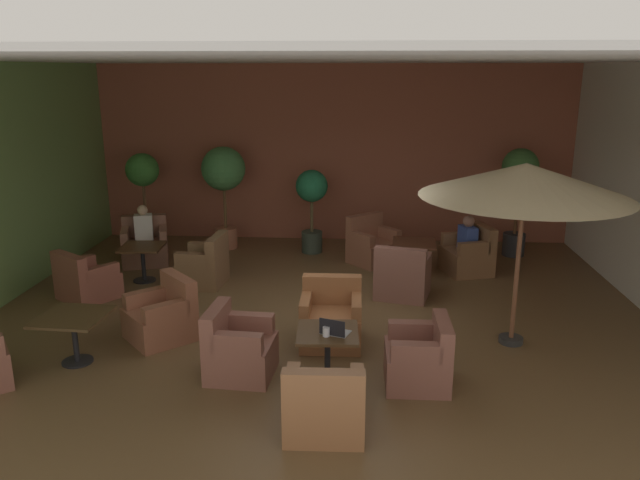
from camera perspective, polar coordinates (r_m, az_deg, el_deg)
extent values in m
cube|color=brown|center=(9.21, -0.19, -7.15)|extent=(9.94, 8.88, 0.02)
cube|color=#944E38|center=(13.00, 1.22, 7.95)|extent=(9.94, 0.08, 3.65)
cube|color=silver|center=(8.50, -0.22, 16.47)|extent=(9.94, 8.88, 0.06)
cylinder|color=black|center=(7.44, 0.69, -12.78)|extent=(0.37, 0.37, 0.02)
cylinder|color=black|center=(7.31, 0.69, -10.81)|extent=(0.07, 0.07, 0.59)
cube|color=#4E351E|center=(7.18, 0.70, -8.56)|extent=(0.74, 0.74, 0.03)
cube|color=brown|center=(7.53, -7.26, -10.76)|extent=(0.80, 0.80, 0.44)
cube|color=brown|center=(7.44, -9.56, -7.64)|extent=(0.22, 0.76, 0.41)
cube|color=brown|center=(7.64, -6.46, -7.58)|extent=(0.59, 0.20, 0.23)
cube|color=brown|center=(7.12, -7.65, -9.42)|extent=(0.59, 0.20, 0.23)
cube|color=#925C38|center=(6.45, 0.41, -15.64)|extent=(0.81, 0.75, 0.40)
cube|color=#925C38|center=(6.00, 0.32, -13.75)|extent=(0.80, 0.18, 0.40)
cube|color=#925C38|center=(6.35, -2.60, -13.07)|extent=(0.15, 0.57, 0.19)
cube|color=#925C38|center=(6.34, 3.47, -13.18)|extent=(0.15, 0.57, 0.19)
cube|color=brown|center=(7.38, 8.89, -11.46)|extent=(0.73, 0.77, 0.43)
cube|color=brown|center=(7.24, 11.26, -8.64)|extent=(0.17, 0.76, 0.36)
cube|color=brown|center=(6.96, 8.90, -10.23)|extent=(0.56, 0.16, 0.21)
cube|color=brown|center=(7.51, 8.48, -8.23)|extent=(0.56, 0.16, 0.21)
cube|color=#925833|center=(8.27, 1.02, -8.06)|extent=(0.81, 0.80, 0.46)
cube|color=#925833|center=(8.40, 1.12, -4.55)|extent=(0.80, 0.18, 0.39)
cube|color=#925833|center=(8.10, 3.39, -6.09)|extent=(0.14, 0.62, 0.20)
cube|color=#925833|center=(8.13, -1.34, -6.00)|extent=(0.14, 0.62, 0.20)
cylinder|color=black|center=(11.04, 8.55, -3.29)|extent=(0.43, 0.43, 0.02)
cylinder|color=black|center=(10.95, 8.61, -1.88)|extent=(0.07, 0.07, 0.59)
cube|color=#512C1B|center=(10.86, 8.68, -0.30)|extent=(0.79, 0.79, 0.03)
cube|color=brown|center=(10.02, 7.63, -3.92)|extent=(0.96, 0.92, 0.45)
cube|color=brown|center=(9.61, 7.41, -2.00)|extent=(0.82, 0.35, 0.43)
cube|color=brown|center=(10.01, 5.88, -1.83)|extent=(0.28, 0.60, 0.23)
cube|color=brown|center=(9.91, 9.64, -2.16)|extent=(0.28, 0.60, 0.23)
cube|color=brown|center=(11.38, 13.33, -1.89)|extent=(0.95, 0.99, 0.43)
cube|color=brown|center=(11.39, 14.77, 0.29)|extent=(0.39, 0.82, 0.43)
cube|color=brown|center=(10.98, 14.03, -0.77)|extent=(0.59, 0.29, 0.23)
cube|color=brown|center=(11.56, 12.51, 0.14)|extent=(0.59, 0.29, 0.23)
cube|color=brown|center=(11.66, 5.00, -1.12)|extent=(1.08, 1.07, 0.42)
cube|color=brown|center=(11.74, 4.13, 1.28)|extent=(0.71, 0.66, 0.47)
cube|color=brown|center=(11.77, 6.37, 0.61)|extent=(0.48, 0.51, 0.21)
cube|color=brown|center=(11.32, 3.93, 0.07)|extent=(0.48, 0.51, 0.21)
cylinder|color=black|center=(11.12, -15.88, -3.59)|extent=(0.38, 0.38, 0.02)
cylinder|color=black|center=(11.03, -15.99, -2.19)|extent=(0.07, 0.07, 0.59)
cube|color=#452B17|center=(10.94, -16.11, -0.62)|extent=(0.74, 0.74, 0.03)
cube|color=brown|center=(10.53, -20.56, -3.98)|extent=(1.08, 1.07, 0.41)
cube|color=brown|center=(10.28, -22.16, -2.28)|extent=(0.74, 0.59, 0.39)
cube|color=brown|center=(10.74, -21.45, -2.04)|extent=(0.43, 0.55, 0.18)
cube|color=brown|center=(10.19, -19.54, -2.78)|extent=(0.43, 0.55, 0.18)
cube|color=brown|center=(10.68, -10.84, -2.95)|extent=(0.79, 0.85, 0.41)
cube|color=brown|center=(10.46, -9.48, -0.79)|extent=(0.22, 0.81, 0.45)
cube|color=brown|center=(10.31, -11.72, -1.81)|extent=(0.58, 0.20, 0.23)
cube|color=brown|center=(10.89, -10.57, -0.82)|extent=(0.58, 0.20, 0.23)
cube|color=brown|center=(12.05, -15.80, -1.05)|extent=(1.02, 1.01, 0.45)
cube|color=brown|center=(12.24, -15.91, 1.29)|extent=(0.83, 0.41, 0.41)
cube|color=brown|center=(11.91, -14.28, 0.57)|extent=(0.31, 0.63, 0.23)
cube|color=brown|center=(11.94, -17.57, 0.36)|extent=(0.31, 0.63, 0.23)
cylinder|color=black|center=(8.43, -21.47, -10.38)|extent=(0.38, 0.38, 0.02)
cylinder|color=black|center=(8.31, -21.66, -8.61)|extent=(0.07, 0.07, 0.59)
cube|color=#48331C|center=(8.19, -21.88, -6.59)|extent=(0.83, 0.83, 0.03)
cube|color=#91553C|center=(8.68, -14.56, -7.56)|extent=(1.10, 1.10, 0.42)
cube|color=#91553C|center=(8.65, -12.91, -4.54)|extent=(0.66, 0.69, 0.43)
cube|color=#91553C|center=(8.29, -14.07, -6.36)|extent=(0.55, 0.53, 0.20)
cube|color=#91553C|center=(8.83, -15.80, -5.11)|extent=(0.55, 0.53, 0.20)
cylinder|color=#2D2D2D|center=(8.75, 17.21, -8.79)|extent=(0.32, 0.32, 0.08)
cylinder|color=brown|center=(8.36, 17.83, -1.61)|extent=(0.06, 0.06, 2.37)
cone|color=beige|center=(8.13, 18.42, 5.28)|extent=(2.64, 2.64, 0.43)
cylinder|color=#AD6749|center=(12.75, -8.65, 0.21)|extent=(0.45, 0.45, 0.42)
cylinder|color=brown|center=(12.60, -8.77, 2.97)|extent=(0.06, 0.06, 0.84)
sphere|color=#3F7940|center=(12.46, -8.92, 6.53)|extent=(0.87, 0.87, 0.87)
cylinder|color=#303035|center=(12.68, 17.44, -0.38)|extent=(0.43, 0.43, 0.44)
cylinder|color=brown|center=(12.51, 17.71, 2.85)|extent=(0.06, 0.06, 1.02)
sphere|color=#376530|center=(12.37, 18.01, 6.48)|extent=(0.69, 0.69, 0.69)
cylinder|color=#AA614A|center=(13.00, -15.63, 0.15)|extent=(0.33, 0.33, 0.44)
cylinder|color=brown|center=(12.84, -15.85, 3.04)|extent=(0.06, 0.06, 0.90)
sphere|color=#326C2A|center=(12.71, -16.09, 6.25)|extent=(0.65, 0.65, 0.65)
cylinder|color=#303A2E|center=(12.31, -0.75, -0.16)|extent=(0.41, 0.41, 0.42)
cylinder|color=brown|center=(12.18, -0.76, 2.27)|extent=(0.06, 0.06, 0.65)
sphere|color=#1E643F|center=(12.06, -0.77, 5.02)|extent=(0.63, 0.63, 0.63)
cube|color=silver|center=(11.93, -15.97, 1.11)|extent=(0.38, 0.32, 0.49)
sphere|color=tan|center=(11.86, -16.09, 2.66)|extent=(0.19, 0.19, 0.19)
cube|color=#354D9A|center=(11.26, 13.47, 0.18)|extent=(0.32, 0.42, 0.42)
sphere|color=#8B5C4B|center=(11.19, 13.56, 1.68)|extent=(0.21, 0.21, 0.21)
cylinder|color=white|center=(7.02, 0.57, -8.46)|extent=(0.08, 0.08, 0.11)
cube|color=#9EA0A5|center=(7.14, 1.47, -8.51)|extent=(0.37, 0.31, 0.01)
cube|color=black|center=(7.00, 1.12, -8.10)|extent=(0.29, 0.12, 0.19)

